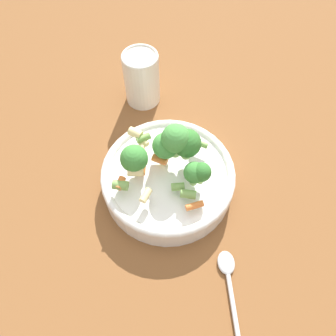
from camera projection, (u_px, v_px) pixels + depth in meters
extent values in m
plane|color=brown|center=(168.00, 185.00, 0.57)|extent=(3.00, 3.00, 0.00)
cylinder|color=white|center=(168.00, 179.00, 0.55)|extent=(0.22, 0.22, 0.04)
torus|color=white|center=(168.00, 173.00, 0.53)|extent=(0.22, 0.22, 0.01)
cylinder|color=#8CB766|center=(193.00, 180.00, 0.51)|extent=(0.01, 0.01, 0.02)
sphere|color=#3D8438|center=(194.00, 173.00, 0.49)|extent=(0.03, 0.03, 0.03)
cylinder|color=#8CB766|center=(135.00, 167.00, 0.52)|extent=(0.02, 0.02, 0.01)
sphere|color=#3D8438|center=(134.00, 158.00, 0.49)|extent=(0.04, 0.04, 0.04)
cylinder|color=#8CB766|center=(163.00, 155.00, 0.53)|extent=(0.01, 0.01, 0.01)
sphere|color=#479342|center=(162.00, 146.00, 0.51)|extent=(0.04, 0.04, 0.04)
cylinder|color=#8CB766|center=(200.00, 179.00, 0.50)|extent=(0.01, 0.01, 0.02)
sphere|color=#33722D|center=(202.00, 172.00, 0.48)|extent=(0.03, 0.03, 0.03)
cylinder|color=#8CB766|center=(186.00, 153.00, 0.52)|extent=(0.02, 0.02, 0.02)
sphere|color=#33722D|center=(187.00, 143.00, 0.50)|extent=(0.04, 0.04, 0.04)
cylinder|color=#8CB766|center=(175.00, 150.00, 0.51)|extent=(0.02, 0.02, 0.02)
sphere|color=#479342|center=(176.00, 138.00, 0.49)|extent=(0.04, 0.04, 0.04)
cylinder|color=orange|center=(195.00, 206.00, 0.49)|extent=(0.01, 0.03, 0.01)
cylinder|color=orange|center=(160.00, 160.00, 0.53)|extent=(0.02, 0.03, 0.01)
cylinder|color=#729E4C|center=(200.00, 143.00, 0.54)|extent=(0.02, 0.03, 0.01)
cylinder|color=orange|center=(120.00, 183.00, 0.50)|extent=(0.02, 0.02, 0.01)
cylinder|color=#729E4C|center=(178.00, 187.00, 0.50)|extent=(0.01, 0.02, 0.01)
cylinder|color=beige|center=(135.00, 133.00, 0.54)|extent=(0.03, 0.03, 0.01)
cylinder|color=#729E4C|center=(120.00, 185.00, 0.49)|extent=(0.02, 0.03, 0.01)
cylinder|color=#729E4C|center=(161.00, 149.00, 0.53)|extent=(0.02, 0.02, 0.01)
cylinder|color=#729E4C|center=(143.00, 138.00, 0.54)|extent=(0.02, 0.03, 0.01)
cylinder|color=beige|center=(141.00, 148.00, 0.54)|extent=(0.03, 0.02, 0.01)
cylinder|color=beige|center=(144.00, 141.00, 0.54)|extent=(0.02, 0.02, 0.01)
cylinder|color=#729E4C|center=(188.00, 194.00, 0.49)|extent=(0.02, 0.03, 0.01)
cylinder|color=orange|center=(141.00, 167.00, 0.52)|extent=(0.03, 0.02, 0.01)
cylinder|color=beige|center=(146.00, 195.00, 0.48)|extent=(0.02, 0.02, 0.01)
cylinder|color=beige|center=(136.00, 171.00, 0.50)|extent=(0.02, 0.03, 0.01)
cylinder|color=silver|center=(142.00, 79.00, 0.63)|extent=(0.07, 0.07, 0.11)
torus|color=silver|center=(140.00, 57.00, 0.58)|extent=(0.07, 0.07, 0.01)
cylinder|color=silver|center=(236.00, 325.00, 0.45)|extent=(0.14, 0.02, 0.01)
ellipsoid|color=silver|center=(226.00, 263.00, 0.50)|extent=(0.04, 0.03, 0.01)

